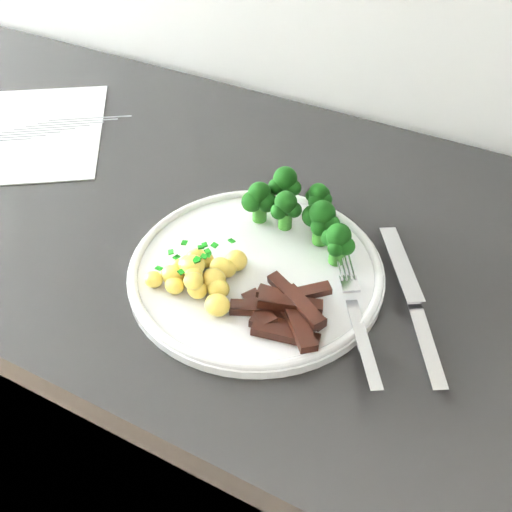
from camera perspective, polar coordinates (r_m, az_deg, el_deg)
name	(u,v)px	position (r m, az deg, el deg)	size (l,w,h in m)	color
counter	(225,414)	(1.16, -2.93, -14.48)	(2.50, 0.63, 0.94)	black
recipe_paper	(38,132)	(1.03, -19.63, 10.85)	(0.32, 0.34, 0.00)	white
plate	(256,270)	(0.71, 0.00, -1.27)	(0.30, 0.30, 0.02)	white
broccoli	(301,208)	(0.74, 4.21, 4.45)	(0.16, 0.10, 0.07)	#245E17
potatoes	(202,275)	(0.69, -5.01, -1.74)	(0.11, 0.10, 0.04)	#FCD45A
beef_strips	(287,311)	(0.65, 2.93, -5.11)	(0.11, 0.10, 0.03)	black
fork	(358,322)	(0.65, 9.49, -6.05)	(0.11, 0.17, 0.02)	silver
knife	(418,320)	(0.68, 14.81, -5.78)	(0.14, 0.21, 0.03)	silver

